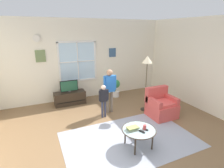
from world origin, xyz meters
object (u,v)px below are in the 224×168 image
Objects in this scene: tv_stand at (70,98)px; armchair at (161,106)px; remote_near_books at (145,129)px; floor_lamp at (147,65)px; person_blue_shirt at (110,86)px; book_stack at (133,128)px; television at (69,86)px; potted_plant_by_window at (116,87)px; coffee_table at (139,130)px; person_black_shirt at (104,97)px; cup at (145,127)px; remote_near_cup at (142,132)px.

armchair is at bearing -41.04° from tv_stand.
remote_near_books is at bearing -140.91° from armchair.
floor_lamp is (1.11, 1.62, 1.06)m from remote_near_books.
person_blue_shirt is at bearing 164.73° from floor_lamp.
tv_stand is 4.09× the size of book_stack.
remote_near_books is at bearing -71.38° from tv_stand.
television reaches higher than potted_plant_by_window.
person_black_shirt is at bearing 96.65° from coffee_table.
book_stack is 2.28m from floor_lamp.
television is 3.27m from cup.
cup reaches higher than remote_near_books.
floor_lamp is at bearing 53.68° from remote_near_cup.
remote_near_cup is at bearing -142.08° from armchair.
armchair reaches higher than tv_stand.
cup is 0.78× the size of remote_near_books.
cup is 1.73m from person_black_shirt.
person_black_shirt is at bearing 176.63° from floor_lamp.
tv_stand is at bearing 106.82° from coffee_table.
tv_stand is 1.55× the size of potted_plant_by_window.
book_stack is 1.87m from person_blue_shirt.
cup reaches higher than remote_near_cup.
person_blue_shirt is at bearing 87.07° from remote_near_cup.
tv_stand is 0.60× the size of floor_lamp.
armchair reaches higher than cup.
potted_plant_by_window is (1.07, 1.41, -0.24)m from person_black_shirt.
remote_near_cup is at bearing -51.12° from book_stack.
armchair is at bearing -21.59° from person_black_shirt.
tv_stand is 1.70m from person_blue_shirt.
remote_near_cup is (0.93, -3.16, -0.23)m from television.
tv_stand is 1.64m from person_black_shirt.
potted_plant_by_window reaches higher than coffee_table.
remote_near_books is (1.05, -3.11, 0.22)m from tv_stand.
cup reaches higher than book_stack.
person_blue_shirt is 0.79× the size of floor_lamp.
tv_stand and remote_near_cup have the same top height.
person_blue_shirt is 2.03× the size of potted_plant_by_window.
television is at bearing 117.46° from person_black_shirt.
person_black_shirt is at bearing 158.41° from armchair.
book_stack is at bearing -148.85° from armchair.
person_black_shirt reaches higher than coffee_table.
tv_stand is at bearing 145.32° from floor_lamp.
floor_lamp is (1.36, 1.50, 1.03)m from book_stack.
remote_near_books is (0.26, -0.12, -0.02)m from book_stack.
book_stack is at bearing -108.63° from potted_plant_by_window.
cup is 0.05m from remote_near_books.
cup is (0.24, -0.11, 0.02)m from book_stack.
floor_lamp is at bearing -15.27° from person_blue_shirt.
book_stack is at bearing 158.99° from coffee_table.
person_black_shirt reaches higher than television.
television is 0.60× the size of person_black_shirt.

